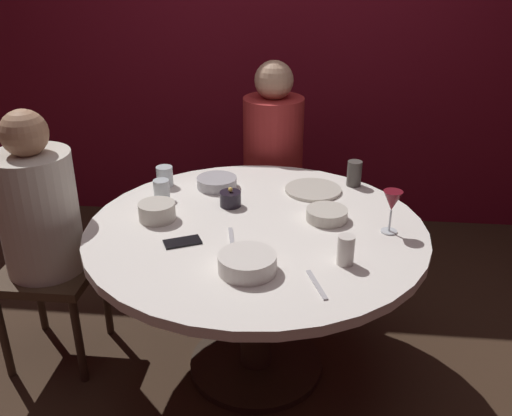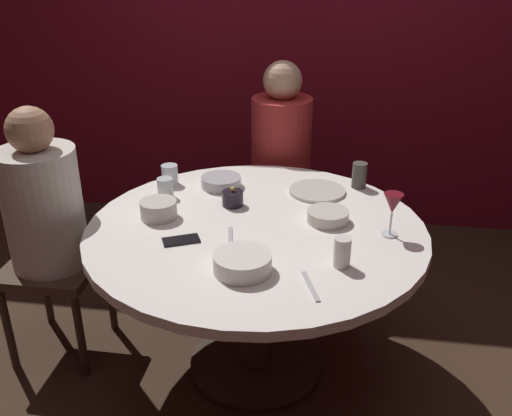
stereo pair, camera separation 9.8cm
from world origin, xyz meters
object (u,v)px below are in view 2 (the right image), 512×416
(seated_diner_back, at_px, (281,146))
(cup_by_left_diner, at_px, (359,175))
(candle_holder, at_px, (233,198))
(seated_diner_left, at_px, (44,210))
(cup_center_front, at_px, (165,188))
(wine_glass, at_px, (393,205))
(bowl_sauce_side, at_px, (159,209))
(cup_by_right_diner, at_px, (342,252))
(bowl_salad_center, at_px, (328,216))
(bowl_small_white, at_px, (242,263))
(bowl_serving_large, at_px, (221,182))
(cup_near_candle, at_px, (170,175))
(dining_table, at_px, (256,256))
(cell_phone, at_px, (181,240))
(dinner_plate, at_px, (317,191))

(seated_diner_back, height_order, cup_by_left_diner, seated_diner_back)
(candle_holder, bearing_deg, seated_diner_left, -167.01)
(seated_diner_left, distance_m, cup_center_front, 0.52)
(wine_glass, distance_m, bowl_sauce_side, 0.95)
(cup_by_right_diner, bearing_deg, bowl_salad_center, 99.83)
(seated_diner_back, height_order, bowl_small_white, seated_diner_back)
(seated_diner_left, bearing_deg, bowl_small_white, -20.72)
(seated_diner_left, height_order, wine_glass, seated_diner_left)
(bowl_sauce_side, distance_m, cup_by_left_diner, 0.94)
(bowl_serving_large, distance_m, bowl_sauce_side, 0.41)
(cup_near_candle, bearing_deg, cup_by_left_diner, 5.95)
(dining_table, xyz_separation_m, bowl_salad_center, (0.29, 0.09, 0.17))
(seated_diner_left, xyz_separation_m, cup_center_front, (0.47, 0.22, 0.04))
(bowl_small_white, height_order, cup_by_right_diner, cup_by_right_diner)
(bowl_salad_center, relative_size, cup_by_left_diner, 1.44)
(dining_table, height_order, seated_diner_back, seated_diner_back)
(seated_diner_left, bearing_deg, cup_near_candle, 40.04)
(seated_diner_left, distance_m, seated_diner_back, 1.31)
(dining_table, bearing_deg, bowl_sauce_side, 177.41)
(seated_diner_back, height_order, wine_glass, seated_diner_back)
(bowl_salad_center, bearing_deg, wine_glass, -18.90)
(seated_diner_left, bearing_deg, dining_table, 0.00)
(candle_holder, relative_size, cell_phone, 0.66)
(seated_diner_left, distance_m, bowl_serving_large, 0.79)
(seated_diner_left, distance_m, cup_by_right_diner, 1.29)
(dinner_plate, distance_m, bowl_small_white, 0.76)
(seated_diner_back, xyz_separation_m, bowl_sauce_side, (-0.41, -0.92, 0.01))
(wine_glass, xyz_separation_m, cup_by_right_diner, (-0.18, -0.26, -0.07))
(dinner_plate, relative_size, cell_phone, 1.86)
(cell_phone, distance_m, cup_by_left_diner, 0.94)
(seated_diner_left, height_order, bowl_serving_large, seated_diner_left)
(seated_diner_back, height_order, candle_holder, seated_diner_back)
(bowl_small_white, distance_m, bowl_sauce_side, 0.56)
(bowl_sauce_side, bearing_deg, cup_by_left_diner, 28.47)
(candle_holder, xyz_separation_m, cell_phone, (-0.14, -0.35, -0.03))
(seated_diner_left, xyz_separation_m, wine_glass, (1.45, 0.00, 0.12))
(dining_table, relative_size, bowl_salad_center, 8.03)
(cup_by_left_diner, bearing_deg, dining_table, -131.66)
(cup_by_right_diner, bearing_deg, seated_diner_left, 168.24)
(wine_glass, distance_m, bowl_small_white, 0.64)
(cup_by_right_diner, bearing_deg, dinner_plate, 100.49)
(seated_diner_left, xyz_separation_m, bowl_serving_large, (0.69, 0.38, 0.02))
(cell_phone, distance_m, cup_near_candle, 0.58)
(seated_diner_back, bearing_deg, dinner_plate, 21.98)
(dinner_plate, height_order, cup_near_candle, cup_near_candle)
(cup_by_right_diner, bearing_deg, cup_by_left_diner, 84.46)
(wine_glass, bearing_deg, bowl_small_white, -146.26)
(wine_glass, relative_size, cup_by_left_diner, 1.47)
(dinner_plate, xyz_separation_m, cup_by_right_diner, (0.12, -0.64, 0.05))
(bowl_serving_large, height_order, cup_by_right_diner, cup_by_right_diner)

